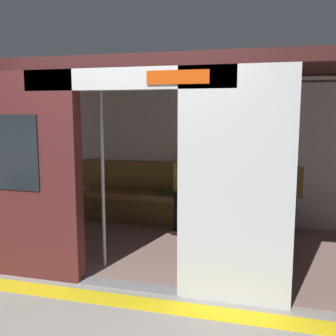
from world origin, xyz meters
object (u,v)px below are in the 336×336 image
at_px(grab_pole_far, 185,177).
at_px(person_seated, 190,182).
at_px(book, 166,193).
at_px(handbag, 219,191).
at_px(grab_pole_door, 103,174).
at_px(train_car, 156,131).
at_px(bench_seat, 181,202).

bearing_deg(grab_pole_far, person_seated, -79.93).
bearing_deg(person_seated, book, -14.86).
distance_m(handbag, grab_pole_door, 2.16).
relative_size(person_seated, grab_pole_far, 0.57).
bearing_deg(train_car, handbag, -121.01).
bearing_deg(grab_pole_far, book, -68.51).
bearing_deg(book, bench_seat, -170.47).
relative_size(train_car, bench_seat, 2.00).
height_order(person_seated, grab_pole_door, grab_pole_door).
relative_size(bench_seat, grab_pole_far, 1.52).
bearing_deg(train_car, book, -80.47).
height_order(train_car, book, train_car).
height_order(book, grab_pole_far, grab_pole_far).
relative_size(handbag, book, 1.18).
bearing_deg(train_car, bench_seat, -94.05).
xyz_separation_m(grab_pole_door, grab_pole_far, (-0.90, -0.05, 0.00)).
bearing_deg(person_seated, bench_seat, -18.54).
distance_m(bench_seat, grab_pole_far, 1.91).
bearing_deg(handbag, book, 0.37).
relative_size(person_seated, book, 5.45).
bearing_deg(grab_pole_door, book, -96.32).
distance_m(person_seated, grab_pole_far, 1.74).
bearing_deg(handbag, train_car, 58.99).
bearing_deg(train_car, grab_pole_door, 63.64).
distance_m(person_seated, book, 0.46).
distance_m(book, grab_pole_door, 1.92).
relative_size(grab_pole_door, grab_pole_far, 1.00).
height_order(person_seated, book, person_seated).
bearing_deg(book, grab_pole_far, 133.53).
height_order(person_seated, grab_pole_far, grab_pole_far).
xyz_separation_m(train_car, grab_pole_far, (-0.52, 0.72, -0.44)).
bearing_deg(person_seated, grab_pole_far, 100.07).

